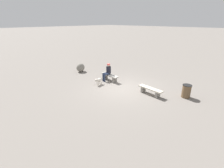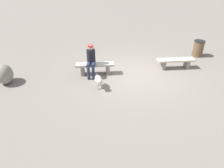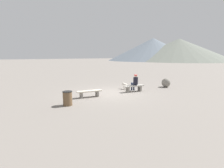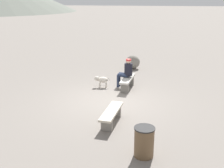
{
  "view_description": "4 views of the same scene",
  "coord_description": "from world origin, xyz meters",
  "px_view_note": "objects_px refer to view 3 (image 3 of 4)",
  "views": [
    {
      "loc": [
        -6.34,
        7.68,
        4.18
      ],
      "look_at": [
        -0.51,
        1.56,
        0.86
      ],
      "focal_mm": 26.22,
      "sensor_mm": 36.0,
      "label": 1
    },
    {
      "loc": [
        2.23,
        7.0,
        3.9
      ],
      "look_at": [
        1.21,
        1.25,
        0.45
      ],
      "focal_mm": 32.67,
      "sensor_mm": 36.0,
      "label": 2
    },
    {
      "loc": [
        -5.85,
        -10.33,
        2.66
      ],
      "look_at": [
        0.43,
        0.73,
        0.49
      ],
      "focal_mm": 27.71,
      "sensor_mm": 36.0,
      "label": 3
    },
    {
      "loc": [
        -9.56,
        -1.76,
        3.76
      ],
      "look_at": [
        0.58,
        0.06,
        0.49
      ],
      "focal_mm": 44.62,
      "sensor_mm": 36.0,
      "label": 4
    }
  ],
  "objects_px": {
    "bench_right": "(134,87)",
    "seated_person": "(135,81)",
    "dog": "(125,85)",
    "bench_left": "(89,93)",
    "boulder": "(166,83)",
    "trash_bin": "(68,98)"
  },
  "relations": [
    {
      "from": "dog",
      "to": "trash_bin",
      "type": "height_order",
      "value": "trash_bin"
    },
    {
      "from": "boulder",
      "to": "trash_bin",
      "type": "bearing_deg",
      "value": -172.1
    },
    {
      "from": "dog",
      "to": "trash_bin",
      "type": "distance_m",
      "value": 5.55
    },
    {
      "from": "dog",
      "to": "bench_right",
      "type": "bearing_deg",
      "value": 176.51
    },
    {
      "from": "trash_bin",
      "to": "boulder",
      "type": "relative_size",
      "value": 1.01
    },
    {
      "from": "bench_left",
      "to": "trash_bin",
      "type": "height_order",
      "value": "trash_bin"
    },
    {
      "from": "bench_right",
      "to": "boulder",
      "type": "relative_size",
      "value": 2.08
    },
    {
      "from": "dog",
      "to": "seated_person",
      "type": "bearing_deg",
      "value": -175.14
    },
    {
      "from": "seated_person",
      "to": "trash_bin",
      "type": "distance_m",
      "value": 5.4
    },
    {
      "from": "bench_left",
      "to": "dog",
      "type": "distance_m",
      "value": 3.59
    },
    {
      "from": "bench_left",
      "to": "seated_person",
      "type": "relative_size",
      "value": 1.27
    },
    {
      "from": "bench_right",
      "to": "trash_bin",
      "type": "bearing_deg",
      "value": -163.44
    },
    {
      "from": "bench_left",
      "to": "boulder",
      "type": "distance_m",
      "value": 6.83
    },
    {
      "from": "seated_person",
      "to": "boulder",
      "type": "distance_m",
      "value": 3.26
    },
    {
      "from": "dog",
      "to": "bench_left",
      "type": "bearing_deg",
      "value": 103.16
    },
    {
      "from": "bench_right",
      "to": "trash_bin",
      "type": "xyz_separation_m",
      "value": [
        -5.12,
        -1.04,
        0.06
      ]
    },
    {
      "from": "bench_right",
      "to": "seated_person",
      "type": "height_order",
      "value": "seated_person"
    },
    {
      "from": "bench_right",
      "to": "seated_person",
      "type": "relative_size",
      "value": 1.25
    },
    {
      "from": "bench_right",
      "to": "dog",
      "type": "relative_size",
      "value": 2.29
    },
    {
      "from": "bench_left",
      "to": "dog",
      "type": "relative_size",
      "value": 2.33
    },
    {
      "from": "bench_right",
      "to": "trash_bin",
      "type": "height_order",
      "value": "trash_bin"
    },
    {
      "from": "boulder",
      "to": "bench_right",
      "type": "bearing_deg",
      "value": -177.66
    }
  ]
}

